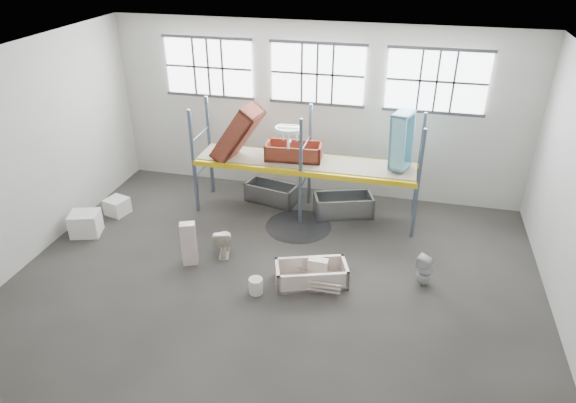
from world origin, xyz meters
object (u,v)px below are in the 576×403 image
(bathtub_beige, at_px, (311,274))
(toilet_white, at_px, (425,271))
(cistern_tall, at_px, (189,244))
(rust_tub_flat, at_px, (294,151))
(steel_tub_left, at_px, (272,193))
(bucket, at_px, (256,286))
(carton_near, at_px, (86,224))
(blue_tub_upright, at_px, (402,140))
(steel_tub_right, at_px, (343,205))
(toilet_beige, at_px, (223,241))

(bathtub_beige, relative_size, toilet_white, 2.14)
(cistern_tall, height_order, rust_tub_flat, rust_tub_flat)
(steel_tub_left, xyz_separation_m, bucket, (0.79, -4.24, -0.09))
(steel_tub_left, height_order, carton_near, carton_near)
(cistern_tall, distance_m, blue_tub_upright, 5.91)
(steel_tub_left, height_order, steel_tub_right, steel_tub_right)
(bathtub_beige, bearing_deg, carton_near, 155.01)
(toilet_beige, bearing_deg, steel_tub_left, -113.18)
(steel_tub_right, relative_size, blue_tub_upright, 1.09)
(rust_tub_flat, bearing_deg, steel_tub_right, 2.71)
(blue_tub_upright, height_order, bucket, blue_tub_upright)
(cistern_tall, xyz_separation_m, bucket, (1.86, -0.71, -0.37))
(bathtub_beige, distance_m, toilet_white, 2.55)
(cistern_tall, relative_size, bucket, 3.02)
(rust_tub_flat, relative_size, bucket, 4.12)
(toilet_beige, relative_size, bucket, 2.03)
(steel_tub_left, bearing_deg, carton_near, -145.57)
(toilet_white, distance_m, steel_tub_right, 3.55)
(toilet_white, bearing_deg, bucket, -49.73)
(cistern_tall, xyz_separation_m, carton_near, (-3.21, 0.60, -0.24))
(cistern_tall, distance_m, toilet_white, 5.50)
(steel_tub_left, bearing_deg, rust_tub_flat, -26.16)
(steel_tub_left, xyz_separation_m, steel_tub_right, (2.17, -0.30, 0.02))
(steel_tub_right, bearing_deg, bucket, -109.23)
(cistern_tall, bearing_deg, toilet_white, -16.69)
(rust_tub_flat, bearing_deg, blue_tub_upright, 0.18)
(bathtub_beige, xyz_separation_m, blue_tub_upright, (1.65, 3.23, 2.16))
(cistern_tall, xyz_separation_m, blue_tub_upright, (4.64, 3.17, 1.84))
(rust_tub_flat, bearing_deg, bucket, -89.35)
(blue_tub_upright, bearing_deg, cistern_tall, -145.65)
(toilet_white, bearing_deg, blue_tub_upright, -140.51)
(bucket, relative_size, carton_near, 0.50)
(toilet_beige, distance_m, bucket, 1.80)
(bathtub_beige, relative_size, steel_tub_right, 1.01)
(bucket, bearing_deg, steel_tub_left, 100.61)
(steel_tub_left, bearing_deg, bucket, -79.39)
(steel_tub_right, bearing_deg, cistern_tall, -135.09)
(toilet_beige, height_order, steel_tub_right, toilet_beige)
(rust_tub_flat, bearing_deg, cistern_tall, -119.91)
(bathtub_beige, bearing_deg, bucket, -168.89)
(bathtub_beige, height_order, rust_tub_flat, rust_tub_flat)
(carton_near, bearing_deg, cistern_tall, -10.57)
(toilet_white, bearing_deg, steel_tub_right, -118.74)
(toilet_beige, distance_m, cistern_tall, 0.89)
(blue_tub_upright, xyz_separation_m, carton_near, (-7.84, -2.57, -2.08))
(cistern_tall, bearing_deg, steel_tub_left, 51.58)
(bathtub_beige, relative_size, carton_near, 2.23)
(toilet_beige, xyz_separation_m, toilet_white, (4.84, -0.12, 0.01))
(toilet_white, distance_m, steel_tub_left, 5.37)
(cistern_tall, height_order, steel_tub_right, cistern_tall)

